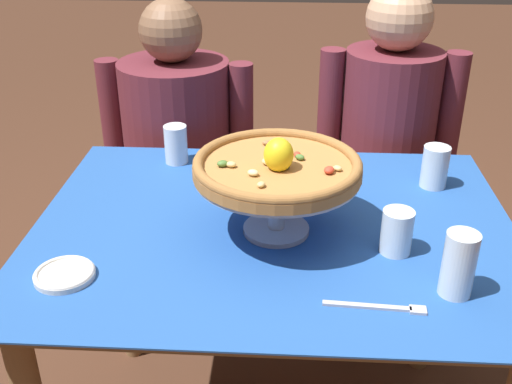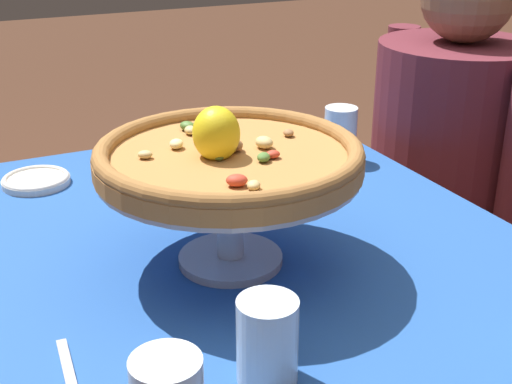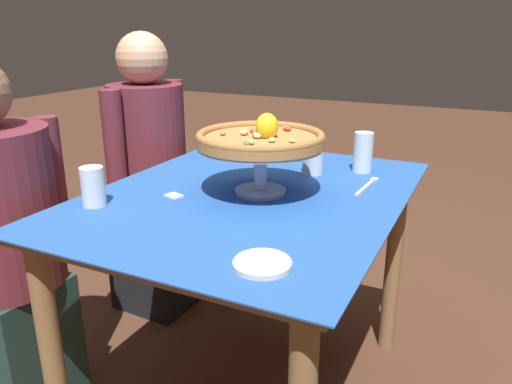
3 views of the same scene
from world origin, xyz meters
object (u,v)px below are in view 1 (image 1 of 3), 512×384
object	(u,v)px
dinner_fork	(381,307)
side_plate	(64,274)
water_glass_back_right	(435,169)
water_glass_front_right	(458,268)
pizza	(277,166)
sugar_packet	(226,187)
diner_left	(179,167)
diner_right	(383,175)
pizza_stand	(277,189)
water_glass_side_right	(396,235)
water_glass_back_left	(176,146)

from	to	relation	value
dinner_fork	side_plate	bearing A→B (deg)	174.24
water_glass_back_right	water_glass_front_right	bearing A→B (deg)	-95.99
pizza	side_plate	size ratio (longest dim) A/B	3.00
pizza	sugar_packet	bearing A→B (deg)	122.92
water_glass_front_right	water_glass_back_right	bearing A→B (deg)	84.01
diner_left	diner_right	xyz separation A→B (m)	(0.71, -0.03, 0.00)
sugar_packet	pizza	bearing A→B (deg)	-57.08
side_plate	diner_right	xyz separation A→B (m)	(0.78, 0.90, -0.19)
pizza_stand	side_plate	bearing A→B (deg)	-154.04
water_glass_side_right	diner_right	bearing A→B (deg)	83.59
water_glass_side_right	water_glass_back_right	size ratio (longest dim) A/B	0.90
pizza	pizza_stand	bearing A→B (deg)	96.44
diner_left	dinner_fork	bearing A→B (deg)	-60.12
pizza_stand	diner_right	xyz separation A→B (m)	(0.35, 0.69, -0.29)
water_glass_front_right	side_plate	distance (m)	0.80
pizza_stand	water_glass_back_left	size ratio (longest dim) A/B	3.34
pizza	water_glass_front_right	size ratio (longest dim) A/B	2.75
water_glass_back_left	diner_right	distance (m)	0.76
pizza	dinner_fork	bearing A→B (deg)	-52.64
pizza	water_glass_back_left	size ratio (longest dim) A/B	3.40
water_glass_side_right	dinner_fork	xyz separation A→B (m)	(-0.06, -0.21, -0.04)
water_glass_back_left	water_glass_front_right	world-z (taller)	water_glass_front_right
water_glass_side_right	side_plate	xyz separation A→B (m)	(-0.70, -0.14, -0.03)
side_plate	water_glass_back_right	bearing A→B (deg)	29.17
water_glass_front_right	side_plate	size ratio (longest dim) A/B	1.09
water_glass_back_left	side_plate	size ratio (longest dim) A/B	0.88
water_glass_back_left	side_plate	world-z (taller)	water_glass_back_left
sugar_packet	side_plate	bearing A→B (deg)	-124.39
water_glass_side_right	water_glass_front_right	xyz separation A→B (m)	(0.10, -0.15, 0.02)
dinner_fork	sugar_packet	bearing A→B (deg)	125.46
pizza_stand	water_glass_side_right	world-z (taller)	pizza_stand
pizza	side_plate	xyz separation A→B (m)	(-0.43, -0.21, -0.16)
water_glass_back_right	dinner_fork	xyz separation A→B (m)	(-0.20, -0.54, -0.05)
water_glass_front_right	sugar_packet	bearing A→B (deg)	139.24
dinner_fork	diner_right	distance (m)	0.99
water_glass_front_right	side_plate	xyz separation A→B (m)	(-0.79, 0.01, -0.05)
pizza_stand	sugar_packet	distance (m)	0.28
water_glass_back_right	sugar_packet	bearing A→B (deg)	-175.37
diner_right	water_glass_front_right	bearing A→B (deg)	-89.26
side_plate	sugar_packet	bearing A→B (deg)	55.61
water_glass_back_left	water_glass_side_right	xyz separation A→B (m)	(0.56, -0.44, -0.01)
water_glass_front_right	sugar_packet	xyz separation A→B (m)	(-0.50, 0.43, -0.06)
pizza	diner_left	distance (m)	0.88
water_glass_back_right	side_plate	world-z (taller)	water_glass_back_right
water_glass_back_left	water_glass_front_right	distance (m)	0.89
pizza_stand	dinner_fork	xyz separation A→B (m)	(0.21, -0.28, -0.11)
pizza_stand	water_glass_back_right	xyz separation A→B (m)	(0.41, 0.26, -0.06)
pizza_stand	side_plate	distance (m)	0.49
water_glass_side_right	diner_right	distance (m)	0.79
side_plate	dinner_fork	xyz separation A→B (m)	(0.64, -0.06, -0.01)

